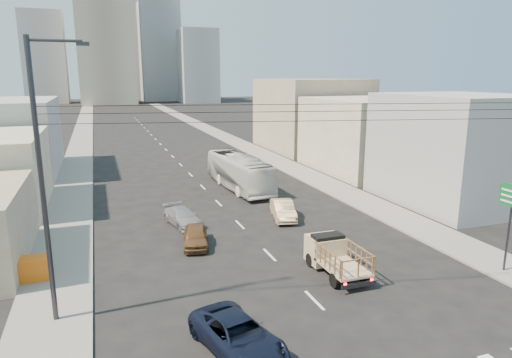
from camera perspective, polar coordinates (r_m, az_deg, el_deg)
ground at (r=21.15m, az=9.83°, el=-17.09°), size 420.00×420.00×0.00m
sidewalk_left at (r=86.57m, az=-20.88°, el=5.06°), size 3.50×180.00×0.12m
sidewalk_right at (r=89.03m, az=-5.54°, el=6.03°), size 3.50×180.00×0.12m
lane_dashes at (r=70.30m, az=-11.54°, el=3.98°), size 0.15×104.00×0.01m
flatbed_pickup at (r=25.27m, az=9.83°, el=-9.20°), size 1.95×4.41×1.90m
navy_pickup at (r=18.63m, az=-2.29°, el=-18.96°), size 3.38×5.24×1.34m
city_bus at (r=43.08m, az=-2.14°, el=0.90°), size 3.43×11.60×3.19m
sedan_brown at (r=29.05m, az=-7.57°, el=-7.11°), size 2.22×3.97×1.28m
sedan_tan at (r=34.16m, az=3.41°, el=-3.87°), size 2.36×4.40×1.38m
sedan_grey at (r=33.17m, az=-9.18°, el=-4.67°), size 2.54×4.46×1.22m
green_sign at (r=27.63m, az=29.29°, el=-2.98°), size 0.18×1.60×5.00m
streetlamp_left at (r=20.42m, az=-24.98°, el=0.18°), size 2.36×0.25×12.00m
overhead_wires at (r=19.75m, az=8.70°, el=8.27°), size 23.01×5.02×0.72m
crate_stack at (r=26.81m, az=-26.34°, el=-10.01°), size 1.80×1.20×1.14m
bldg_right_near at (r=41.54m, az=23.86°, el=3.43°), size 10.00×12.00×9.00m
bldg_right_mid at (r=52.85m, az=13.88°, el=5.39°), size 11.00×14.00×8.00m
bldg_right_far at (r=66.87m, az=6.78°, el=8.02°), size 12.00×16.00×10.00m
high_rise_tower at (r=186.99m, az=-18.51°, el=18.17°), size 20.00×20.00×60.00m
midrise_ne at (r=202.96m, az=-11.96°, el=15.23°), size 16.00×16.00×40.00m
midrise_nw at (r=196.73m, az=-24.88°, el=13.56°), size 15.00×15.00×34.00m
midrise_back at (r=216.74m, az=-15.79°, el=15.39°), size 18.00×18.00×44.00m
midrise_east at (r=185.13m, az=-7.24°, el=13.80°), size 14.00×14.00×28.00m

